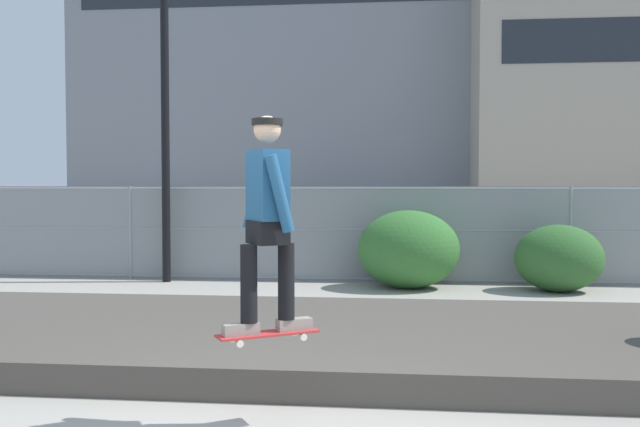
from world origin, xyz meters
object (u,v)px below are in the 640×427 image
(skater, at_px, (268,211))
(parked_car_mid, at_px, (443,228))
(skateboard, at_px, (268,334))
(street_lamp, at_px, (165,61))
(parked_car_near, at_px, (199,227))
(shrub_left, at_px, (409,249))
(shrub_center, at_px, (559,258))

(skater, bearing_deg, parked_car_mid, 79.68)
(skateboard, relative_size, street_lamp, 0.12)
(skateboard, distance_m, parked_car_near, 12.20)
(shrub_left, xyz_separation_m, shrub_center, (2.62, -0.13, -0.12))
(skateboard, height_order, shrub_left, shrub_left)
(street_lamp, height_order, shrub_left, street_lamp)
(skater, relative_size, shrub_center, 1.09)
(skateboard, height_order, shrub_center, shrub_center)
(parked_car_near, relative_size, shrub_left, 2.42)
(street_lamp, relative_size, parked_car_mid, 1.51)
(parked_car_mid, bearing_deg, skater, -100.32)
(shrub_left, bearing_deg, skateboard, -99.34)
(shrub_center, bearing_deg, skateboard, -117.71)
(skater, xyz_separation_m, shrub_center, (3.85, 7.33, -1.10))
(skater, bearing_deg, shrub_left, 80.66)
(parked_car_mid, bearing_deg, skateboard, -100.32)
(shrub_center, bearing_deg, shrub_left, 177.14)
(parked_car_near, xyz_separation_m, parked_car_mid, (5.98, 0.11, 0.00))
(skateboard, height_order, skater, skater)
(skater, bearing_deg, parked_car_near, 108.40)
(shrub_left, height_order, shrub_center, shrub_left)
(skateboard, distance_m, shrub_center, 8.28)
(street_lamp, relative_size, shrub_left, 3.71)
(shrub_left, bearing_deg, parked_car_mid, 77.98)
(skater, distance_m, parked_car_near, 12.23)
(shrub_left, bearing_deg, skater, -99.34)
(skater, height_order, shrub_center, skater)
(parked_car_near, distance_m, shrub_center, 8.80)
(parked_car_mid, relative_size, shrub_center, 2.94)
(shrub_left, bearing_deg, shrub_center, -2.86)
(parked_car_near, bearing_deg, shrub_left, -39.05)
(skateboard, relative_size, parked_car_mid, 0.17)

